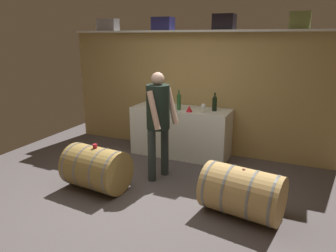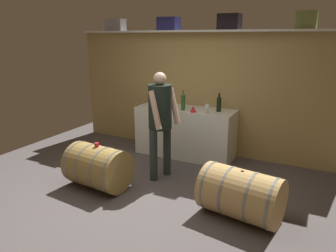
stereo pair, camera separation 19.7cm
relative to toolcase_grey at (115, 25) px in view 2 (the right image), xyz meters
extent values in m
cube|color=#524C4B|center=(1.70, -1.47, -2.31)|extent=(6.19, 7.52, 0.02)
cube|color=#A88B51|center=(1.70, 0.15, -1.22)|extent=(4.99, 0.10, 2.16)
cube|color=silver|center=(1.70, 0.00, -0.13)|extent=(4.59, 0.40, 0.03)
cube|color=gray|center=(0.00, 0.00, 0.00)|extent=(0.42, 0.21, 0.22)
cube|color=navy|center=(1.16, 0.00, 0.00)|extent=(0.36, 0.30, 0.22)
cube|color=black|center=(2.25, 0.00, 0.01)|extent=(0.35, 0.28, 0.25)
cube|color=olive|center=(3.40, 0.00, 0.02)|extent=(0.30, 0.22, 0.25)
cube|color=white|center=(1.61, -0.23, -1.87)|extent=(1.74, 0.64, 0.87)
cylinder|color=#2B592B|center=(1.61, -0.36, -1.32)|extent=(0.07, 0.07, 0.24)
sphere|color=#2B592B|center=(1.61, -0.36, -1.19)|extent=(0.07, 0.07, 0.07)
cylinder|color=#2B592B|center=(1.61, -0.36, -1.13)|extent=(0.02, 0.02, 0.08)
cylinder|color=black|center=(2.20, -0.19, -1.33)|extent=(0.08, 0.08, 0.20)
sphere|color=black|center=(2.20, -0.19, -1.22)|extent=(0.08, 0.08, 0.08)
cylinder|color=black|center=(2.20, -0.19, -1.16)|extent=(0.03, 0.03, 0.08)
cylinder|color=white|center=(2.06, -0.39, -1.43)|extent=(0.07, 0.07, 0.00)
cylinder|color=white|center=(2.06, -0.39, -1.39)|extent=(0.01, 0.01, 0.08)
sphere|color=white|center=(2.06, -0.39, -1.32)|extent=(0.08, 0.08, 0.08)
sphere|color=maroon|center=(2.06, -0.39, -1.34)|extent=(0.05, 0.05, 0.05)
cone|color=red|center=(1.83, -0.43, -1.38)|extent=(0.11, 0.11, 0.11)
cylinder|color=olive|center=(1.01, -1.95, -2.00)|extent=(0.91, 0.68, 0.60)
cylinder|color=slate|center=(0.65, -1.92, -2.00)|extent=(0.09, 0.61, 0.61)
cylinder|color=slate|center=(0.87, -1.94, -2.00)|extent=(0.09, 0.61, 0.61)
cylinder|color=slate|center=(1.15, -1.97, -2.00)|extent=(0.09, 0.61, 0.61)
cylinder|color=slate|center=(1.37, -1.99, -2.00)|extent=(0.09, 0.61, 0.61)
cylinder|color=#8C4748|center=(1.01, -1.95, -1.69)|extent=(0.04, 0.04, 0.01)
cylinder|color=tan|center=(3.02, -1.82, -2.00)|extent=(1.01, 0.73, 0.59)
cylinder|color=slate|center=(2.64, -1.76, -2.00)|extent=(0.12, 0.59, 0.60)
cylinder|color=slate|center=(2.87, -1.80, -2.00)|extent=(0.12, 0.59, 0.60)
cylinder|color=slate|center=(3.17, -1.85, -2.00)|extent=(0.12, 0.59, 0.60)
cylinder|color=slate|center=(3.40, -1.89, -2.00)|extent=(0.12, 0.59, 0.60)
cylinder|color=#905144|center=(3.02, -1.82, -1.71)|extent=(0.04, 0.04, 0.01)
cylinder|color=red|center=(1.01, -1.95, -1.66)|extent=(0.06, 0.06, 0.05)
cylinder|color=#293332|center=(1.61, -1.41, -1.91)|extent=(0.12, 0.12, 0.78)
cylinder|color=#293332|center=(1.69, -1.13, -1.91)|extent=(0.12, 0.12, 0.78)
cylinder|color=black|center=(1.65, -1.27, -1.20)|extent=(0.34, 0.34, 0.65)
sphere|color=tan|center=(1.65, -1.27, -0.79)|extent=(0.19, 0.19, 0.19)
cylinder|color=tan|center=(1.69, -1.48, -1.20)|extent=(0.24, 0.15, 0.55)
cylinder|color=tan|center=(1.80, -1.11, -1.20)|extent=(0.25, 0.15, 0.54)
camera|label=1|loc=(3.56, -5.26, -0.22)|focal=33.42mm
camera|label=2|loc=(3.74, -5.18, -0.22)|focal=33.42mm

